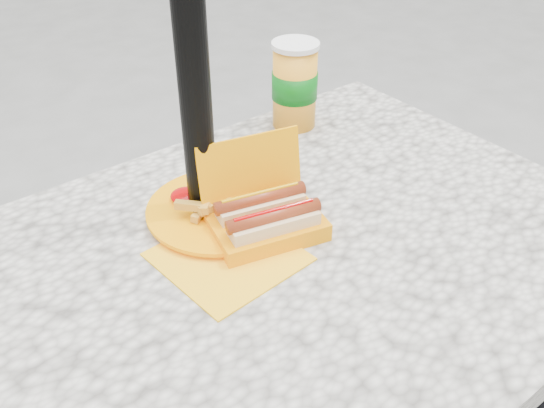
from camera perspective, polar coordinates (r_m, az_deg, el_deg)
picnic_table at (r=1.01m, az=-1.03°, el=-10.13°), size 1.20×0.80×0.75m
umbrella_pole at (r=0.89m, az=-7.89°, el=17.67°), size 0.05×0.05×2.20m
hotdog_box at (r=0.98m, az=-0.59°, el=-1.22°), size 0.20×0.17×0.15m
fries_plate at (r=1.03m, az=-4.94°, el=-0.69°), size 0.28×0.33×0.05m
soda_cup at (r=1.28m, az=2.15°, el=11.15°), size 0.10×0.10×0.18m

